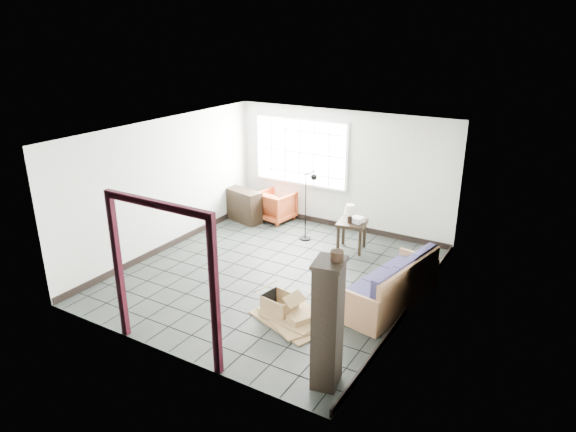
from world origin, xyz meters
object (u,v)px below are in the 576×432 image
Objects in this scene: futon_sofa at (393,289)px; armchair at (276,204)px; tall_shelf at (328,323)px; side_table at (352,227)px.

futon_sofa reaches higher than armchair.
armchair is at bearing 157.38° from futon_sofa.
armchair is 5.86m from tall_shelf.
armchair is at bearing 116.59° from tall_shelf.
futon_sofa is at bearing -49.07° from side_table.
tall_shelf reaches higher than futon_sofa.
side_table is (2.19, -0.66, 0.12)m from armchair.
futon_sofa is 3.17× the size of side_table.
futon_sofa is at bearing 155.40° from armchair.
tall_shelf is at bearing 136.44° from armchair.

